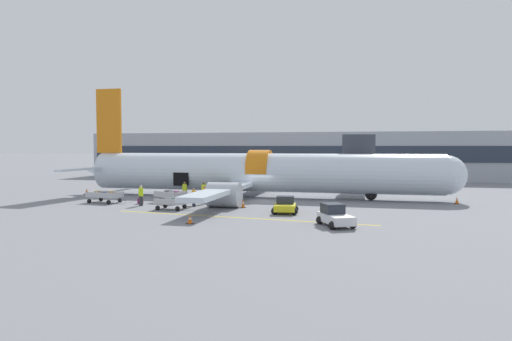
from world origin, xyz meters
name	(u,v)px	position (x,y,z in m)	size (l,w,h in m)	color
ground_plane	(258,201)	(0.00, 0.00, 0.00)	(500.00, 500.00, 0.00)	slate
apron_marking_line	(238,218)	(0.90, -10.53, 0.00)	(20.79, 2.50, 0.01)	yellow
terminal_strip	(304,155)	(0.00, 35.74, 3.81)	(73.64, 13.48, 7.63)	#9EA3AD
jet_bridge_stub	(359,150)	(9.57, 8.76, 5.00)	(3.37, 8.72, 6.61)	#4C4C51
airplane	(256,173)	(-0.98, 3.30, 2.57)	(40.89, 32.64, 11.84)	silver
baggage_tug_lead	(335,216)	(8.25, -12.46, 0.65)	(2.81, 3.56, 1.47)	silver
baggage_tug_mid	(285,206)	(4.01, -7.50, 0.58)	(2.26, 2.51, 1.35)	yellow
baggage_cart_loading	(171,197)	(-7.68, -3.24, 0.58)	(3.88, 2.71, 1.14)	#B7BABF
baggage_cart_queued	(105,197)	(-13.82, -4.66, 0.56)	(4.19, 2.34, 1.10)	#B7BABF
baggage_cart_empty	(172,204)	(-5.74, -7.54, 0.50)	(3.45, 1.94, 0.98)	#B7BABF
ground_crew_loader_a	(205,194)	(-4.31, -3.34, 0.89)	(0.59, 0.42, 1.69)	#1E2338
ground_crew_loader_b	(204,190)	(-5.45, -0.44, 0.96)	(0.62, 0.55, 1.82)	#1E2338
ground_crew_driver	(194,197)	(-4.64, -5.23, 0.87)	(0.52, 0.52, 1.65)	#1E2338
ground_crew_supervisor	(141,195)	(-9.43, -5.94, 0.98)	(0.59, 0.59, 1.85)	#2D2D33
ground_crew_helper	(212,193)	(-4.14, -1.81, 0.83)	(0.50, 0.50, 1.58)	#2D2D33
ground_crew_marshal	(185,190)	(-7.55, -0.24, 0.93)	(0.53, 0.61, 1.78)	black
suitcase_on_tarmac_upright	(140,201)	(-10.14, -4.71, 0.26)	(0.60, 0.47, 0.63)	#721951
safety_cone_nose	(457,200)	(18.61, 2.12, 0.31)	(0.49, 0.49, 0.67)	black
safety_cone_engine_left	(190,219)	(-1.60, -13.86, 0.30)	(0.50, 0.50, 0.64)	black
safety_cone_wingtip	(243,204)	(-0.13, -5.04, 0.34)	(0.44, 0.44, 0.72)	black
safety_cone_tail	(87,191)	(-20.11, 1.81, 0.31)	(0.62, 0.62, 0.66)	black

